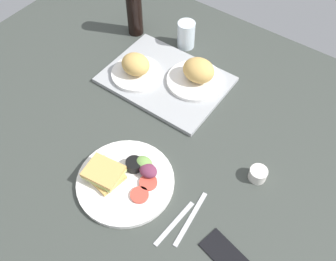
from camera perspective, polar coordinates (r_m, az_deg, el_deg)
The scene contains 11 objects.
ground_plane at distance 127.17cm, azimuth -1.53°, elevation -1.95°, with size 190.00×150.00×3.00cm, color #383D38.
serving_tray at distance 143.45cm, azimuth -0.37°, elevation 7.76°, with size 45.00×33.00×1.60cm, color #9EA0A3.
bread_plate_near at distance 142.47cm, azimuth -4.91°, elevation 9.50°, with size 19.24×19.24×8.93cm.
bread_plate_far at distance 139.62cm, azimuth 4.48°, elevation 8.57°, with size 21.25×21.25×9.59cm.
plate_with_salad at distance 116.92cm, azimuth -6.65°, elevation -7.24°, with size 30.31×30.31×5.40cm.
drinking_glass at distance 155.93cm, azimuth 2.78°, elevation 14.41°, with size 7.15×7.15×11.21cm, color silver.
soda_bottle at distance 160.24cm, azimuth -5.17°, elevation 17.86°, with size 6.40×6.40×22.04cm, color black.
espresso_cup at distance 119.76cm, azimuth 13.57°, elevation -6.49°, with size 5.60×5.60×4.00cm, color silver.
fork at distance 111.09cm, azimuth 0.98°, elevation -13.96°, with size 17.00×1.40×0.50cm, color #B7B7BC.
knife at distance 111.86cm, azimuth 3.49°, elevation -13.24°, with size 19.00×1.40×0.50cm, color #B7B7BC.
cell_phone at distance 108.78cm, azimuth 8.85°, elevation -18.26°, with size 14.40×7.20×0.80cm, color black.
Camera 1 is at (45.91, -57.33, 102.32)cm, focal length 39.92 mm.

